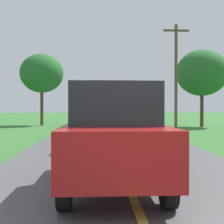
% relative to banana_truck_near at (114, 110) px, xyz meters
% --- Properties ---
extents(banana_truck_near, '(2.38, 5.82, 2.80)m').
position_rel_banana_truck_near_xyz_m(banana_truck_near, '(0.00, 0.00, 0.00)').
color(banana_truck_near, '#2D2D30').
rests_on(banana_truck_near, road_surface).
extents(utility_pole_roadside, '(1.70, 0.20, 7.10)m').
position_rel_banana_truck_near_xyz_m(utility_pole_roadside, '(4.44, 5.85, 2.33)').
color(utility_pole_roadside, brown).
rests_on(utility_pole_roadside, ground).
extents(roadside_tree_near_left, '(3.88, 3.88, 6.46)m').
position_rel_banana_truck_near_xyz_m(roadside_tree_near_left, '(-5.78, 13.74, 3.23)').
color(roadside_tree_near_left, '#4C3823').
rests_on(roadside_tree_near_left, ground).
extents(roadside_tree_far_left, '(4.26, 4.26, 6.42)m').
position_rel_banana_truck_near_xyz_m(roadside_tree_far_left, '(7.92, 10.86, 3.03)').
color(roadside_tree_far_left, '#4C3823').
rests_on(roadside_tree_far_left, ground).
extents(following_car, '(1.74, 4.10, 1.92)m').
position_rel_banana_truck_near_xyz_m(following_car, '(-0.46, -8.40, -0.40)').
color(following_car, maroon).
rests_on(following_car, road_surface).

